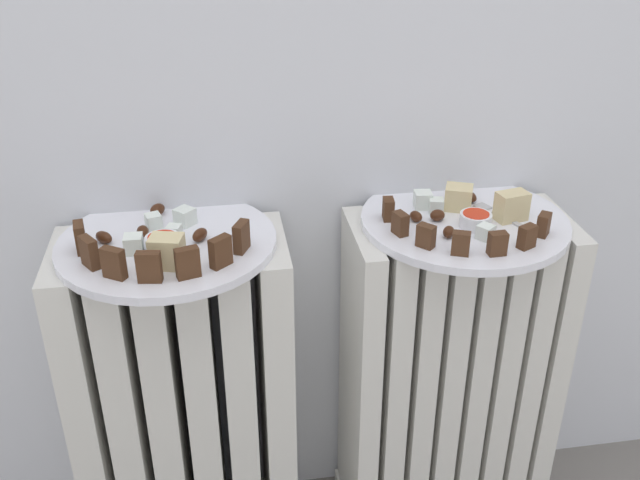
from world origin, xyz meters
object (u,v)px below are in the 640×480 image
at_px(radiator_left, 187,410).
at_px(plate_right, 464,221).
at_px(radiator_right, 447,383).
at_px(plate_left, 167,243).
at_px(jam_bowl_right, 476,219).
at_px(fork, 496,213).
at_px(jam_bowl_left, 163,243).

height_order(radiator_left, plate_right, plate_right).
height_order(radiator_right, plate_left, plate_left).
bearing_deg(radiator_right, plate_left, 180.00).
relative_size(jam_bowl_right, fork, 0.51).
xyz_separation_m(radiator_left, radiator_right, (0.44, -0.00, 0.00)).
distance_m(radiator_left, radiator_right, 0.44).
bearing_deg(plate_right, plate_left, 180.00).
bearing_deg(radiator_right, jam_bowl_left, -175.11).
distance_m(radiator_left, fork, 0.58).
bearing_deg(radiator_right, plate_right, 0.00).
bearing_deg(jam_bowl_right, fork, 36.72).
height_order(plate_right, fork, fork).
bearing_deg(fork, jam_bowl_left, -175.27).
xyz_separation_m(radiator_left, fork, (0.49, 0.00, 0.32)).
distance_m(jam_bowl_left, fork, 0.49).
bearing_deg(plate_left, jam_bowl_left, -94.22).
relative_size(radiator_left, radiator_right, 1.00).
distance_m(radiator_right, plate_right, 0.31).
xyz_separation_m(jam_bowl_right, fork, (0.04, 0.03, -0.01)).
bearing_deg(radiator_left, plate_left, -90.00).
xyz_separation_m(radiator_right, plate_right, (0.00, 0.00, 0.31)).
bearing_deg(radiator_right, fork, 3.36).
height_order(plate_right, jam_bowl_right, jam_bowl_right).
relative_size(radiator_right, jam_bowl_right, 12.86).
xyz_separation_m(plate_left, fork, (0.49, 0.00, 0.01)).
bearing_deg(jam_bowl_left, plate_right, 4.89).
xyz_separation_m(radiator_left, jam_bowl_left, (-0.00, -0.04, 0.33)).
relative_size(plate_left, plate_right, 1.00).
bearing_deg(plate_left, plate_right, 0.00).
bearing_deg(radiator_left, fork, 0.35).
xyz_separation_m(plate_left, jam_bowl_left, (-0.00, -0.04, 0.02)).
bearing_deg(jam_bowl_right, plate_right, 99.54).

